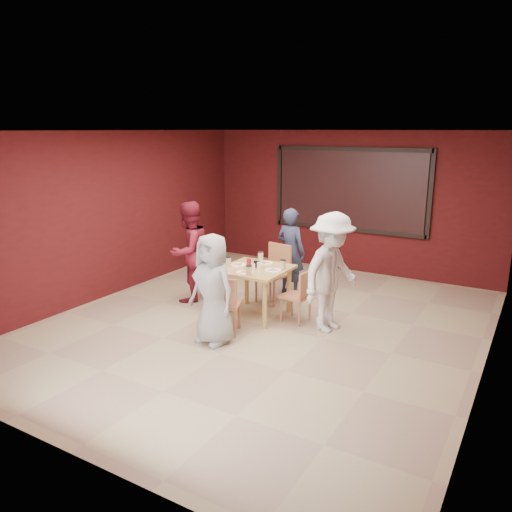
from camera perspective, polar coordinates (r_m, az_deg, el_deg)
The scene contains 11 objects.
floor at distance 7.47m, azimuth 0.79°, elevation -7.88°, with size 7.00×7.00×0.00m, color tan.
window_blinds at distance 10.13m, azimuth 10.58°, elevation 7.45°, with size 3.00×0.02×1.50m, color black.
dining_table at distance 7.62m, azimuth -0.10°, elevation -2.05°, with size 0.97×0.97×0.92m.
chair_front at distance 7.00m, azimuth -3.65°, elevation -5.25°, with size 0.53×0.53×0.85m.
chair_back at distance 8.34m, azimuth 2.20°, elevation -1.54°, with size 0.53×0.53×0.96m.
chair_left at distance 8.04m, azimuth -4.49°, elevation -2.91°, with size 0.47×0.47×0.79m.
chair_right at distance 7.44m, azimuth 5.02°, elevation -4.28°, with size 0.42×0.42×0.80m.
diner_front at distance 6.67m, azimuth -4.98°, elevation -3.80°, with size 0.74×0.48×1.51m, color #9F9F9F.
diner_back at distance 8.63m, azimuth 4.00°, elevation 0.50°, with size 0.56×0.37×1.53m, color #2A314B.
diner_left at distance 8.37m, azimuth -7.65°, elevation 0.49°, with size 0.81×0.63×1.68m, color maroon.
diner_right at distance 7.11m, azimuth 8.62°, elevation -1.89°, with size 1.11×0.64×1.72m, color silver.
Camera 1 is at (3.40, -6.02, 2.82)m, focal length 35.00 mm.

